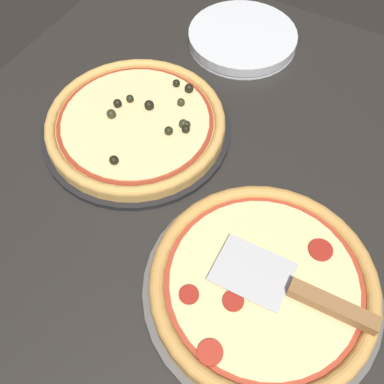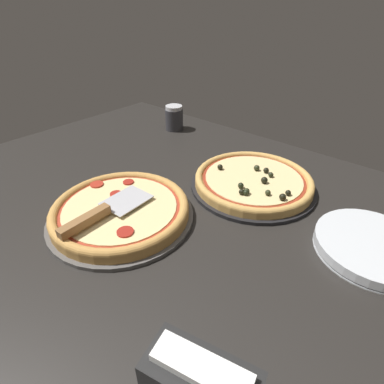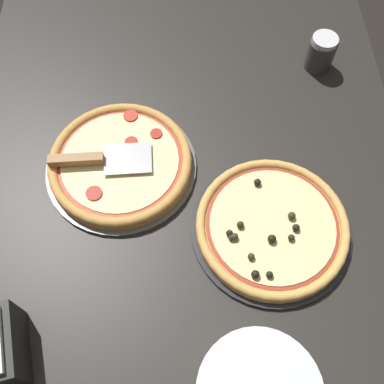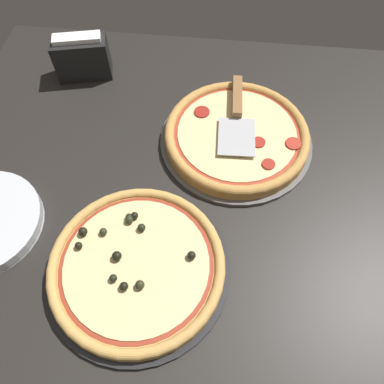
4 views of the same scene
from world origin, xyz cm
name	(u,v)px [view 4 (image 4 of 4)]	position (x,y,z in cm)	size (l,w,h in cm)	color
ground_plane	(236,201)	(0.00, 0.00, -1.80)	(138.91, 106.58, 3.60)	black
pizza_pan_front	(236,141)	(1.09, -15.13, 0.50)	(35.69, 35.69, 1.00)	#565451
pizza_front	(237,135)	(1.08, -15.12, 2.66)	(33.55, 33.55, 3.25)	#C68E47
pizza_pan_back	(138,269)	(18.26, 18.59, 0.50)	(35.43, 35.43, 1.00)	black
pizza_back	(137,265)	(18.29, 18.56, 2.47)	(33.31, 33.31, 4.07)	tan
serving_spatula	(237,107)	(1.52, -21.52, 5.00)	(8.73, 23.64, 2.00)	#B7B7BC
napkin_holder	(82,57)	(42.28, -34.46, 5.57)	(14.96, 9.62, 11.75)	black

